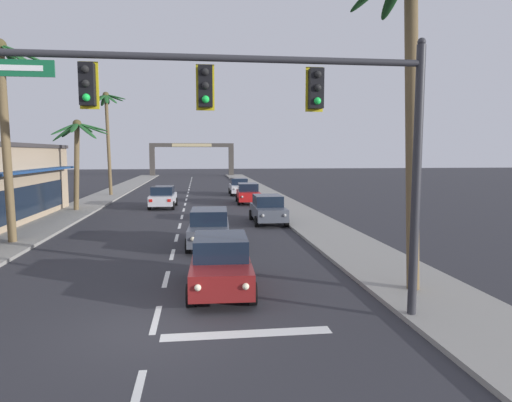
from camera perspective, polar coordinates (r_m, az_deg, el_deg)
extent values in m
plane|color=#2D2D33|center=(11.54, -12.83, -15.46)|extent=(220.00, 220.00, 0.00)
cube|color=gray|center=(31.68, 4.94, -1.44)|extent=(3.20, 110.00, 0.14)
cube|color=gray|center=(32.23, -23.31, -1.79)|extent=(3.20, 110.00, 0.14)
cube|color=silver|center=(8.74, -14.94, -22.91)|extent=(0.16, 2.00, 0.01)
cube|color=silver|center=(12.11, -12.55, -14.40)|extent=(0.16, 2.00, 0.01)
cube|color=silver|center=(15.64, -11.30, -9.64)|extent=(0.16, 2.00, 0.01)
cube|color=silver|center=(19.24, -10.53, -6.64)|extent=(0.16, 2.00, 0.01)
cube|color=silver|center=(22.88, -10.01, -4.60)|extent=(0.16, 2.00, 0.01)
cube|color=silver|center=(26.54, -9.64, -3.11)|extent=(0.16, 2.00, 0.01)
cube|color=silver|center=(30.22, -9.35, -1.99)|extent=(0.16, 2.00, 0.01)
cube|color=silver|center=(33.91, -9.13, -1.11)|extent=(0.16, 2.00, 0.01)
cube|color=silver|center=(37.60, -8.96, -0.40)|extent=(0.16, 2.00, 0.01)
cube|color=silver|center=(41.30, -8.81, 0.18)|extent=(0.16, 2.00, 0.01)
cube|color=silver|center=(45.00, -8.69, 0.66)|extent=(0.16, 2.00, 0.01)
cube|color=silver|center=(48.71, -8.59, 1.07)|extent=(0.16, 2.00, 0.01)
cube|color=silver|center=(52.41, -8.50, 1.43)|extent=(0.16, 2.00, 0.01)
cube|color=silver|center=(56.12, -8.42, 1.73)|extent=(0.16, 2.00, 0.01)
cube|color=silver|center=(59.83, -8.35, 2.00)|extent=(0.16, 2.00, 0.01)
cube|color=silver|center=(63.55, -8.29, 2.24)|extent=(0.16, 2.00, 0.01)
cube|color=silver|center=(67.26, -8.24, 2.45)|extent=(0.16, 2.00, 0.01)
cube|color=silver|center=(70.97, -8.19, 2.64)|extent=(0.16, 2.00, 0.01)
cube|color=silver|center=(74.69, -8.15, 2.81)|extent=(0.16, 2.00, 0.01)
cube|color=silver|center=(78.40, -8.11, 2.96)|extent=(0.16, 2.00, 0.01)
cube|color=silver|center=(10.98, -1.15, -16.43)|extent=(4.00, 0.44, 0.01)
cylinder|color=#2D2D33|center=(11.81, 19.61, 1.78)|extent=(0.22, 0.22, 6.79)
cylinder|color=#2D2D33|center=(10.72, -6.48, 17.57)|extent=(10.31, 0.16, 0.16)
sphere|color=#2D2D33|center=(12.07, 20.23, 18.36)|extent=(0.20, 0.20, 0.20)
cube|color=black|center=(10.94, 7.61, 13.92)|extent=(0.32, 0.26, 0.92)
sphere|color=black|center=(10.86, 7.83, 15.59)|extent=(0.17, 0.17, 0.17)
sphere|color=black|center=(10.81, 7.81, 14.02)|extent=(0.17, 0.17, 0.17)
sphere|color=#1EE54C|center=(10.77, 7.78, 12.44)|extent=(0.17, 0.17, 0.17)
cube|color=yellow|center=(11.10, 7.39, 13.81)|extent=(0.42, 0.03, 1.04)
cube|color=black|center=(10.59, -6.44, 14.20)|extent=(0.32, 0.26, 0.92)
sphere|color=black|center=(10.50, -6.44, 15.93)|extent=(0.17, 0.17, 0.17)
sphere|color=black|center=(10.45, -6.42, 14.31)|extent=(0.17, 0.17, 0.17)
sphere|color=#1EE54C|center=(10.41, -6.40, 12.68)|extent=(0.17, 0.17, 0.17)
cube|color=yellow|center=(10.75, -6.45, 14.08)|extent=(0.42, 0.03, 1.04)
cube|color=black|center=(10.86, -20.58, 13.66)|extent=(0.32, 0.26, 0.92)
sphere|color=black|center=(10.77, -20.82, 15.33)|extent=(0.17, 0.17, 0.17)
sphere|color=black|center=(10.72, -20.75, 13.75)|extent=(0.17, 0.17, 0.17)
sphere|color=#1EE54C|center=(10.69, -20.69, 12.16)|extent=(0.17, 0.17, 0.17)
cube|color=yellow|center=(11.02, -20.38, 13.55)|extent=(0.42, 0.03, 1.04)
cube|color=maroon|center=(14.00, -4.47, -8.54)|extent=(1.91, 4.36, 0.72)
cube|color=black|center=(13.99, -4.51, -5.69)|extent=(1.68, 2.26, 0.64)
cylinder|color=black|center=(12.77, -0.42, -11.65)|extent=(0.24, 0.65, 0.64)
cylinder|color=black|center=(12.75, -8.33, -11.74)|extent=(0.24, 0.65, 0.64)
cylinder|color=black|center=(15.49, -1.31, -8.46)|extent=(0.24, 0.65, 0.64)
cylinder|color=black|center=(15.47, -7.76, -8.53)|extent=(0.24, 0.65, 0.64)
sphere|color=#F9EFC6|center=(11.91, -1.30, -10.76)|extent=(0.18, 0.18, 0.18)
sphere|color=#F9EFC6|center=(11.89, -7.38, -10.83)|extent=(0.18, 0.18, 0.18)
cube|color=red|center=(16.09, -2.22, -6.22)|extent=(0.24, 0.07, 0.20)
cube|color=red|center=(16.08, -6.95, -6.27)|extent=(0.24, 0.07, 0.20)
cube|color=#4C515B|center=(20.51, -5.94, -3.85)|extent=(1.95, 4.37, 0.72)
cube|color=black|center=(20.56, -5.95, -1.91)|extent=(1.70, 2.27, 0.64)
cylinder|color=black|center=(19.19, -3.43, -5.62)|extent=(0.25, 0.65, 0.64)
cylinder|color=black|center=(19.23, -8.60, -5.65)|extent=(0.25, 0.65, 0.64)
cylinder|color=black|center=(21.97, -3.60, -4.12)|extent=(0.25, 0.65, 0.64)
cylinder|color=black|center=(22.01, -8.10, -4.15)|extent=(0.25, 0.65, 0.64)
sphere|color=#F9EFC6|center=(18.36, -4.15, -4.76)|extent=(0.18, 0.18, 0.18)
sphere|color=#F9EFC6|center=(18.39, -8.03, -4.78)|extent=(0.18, 0.18, 0.18)
cube|color=red|center=(22.62, -4.16, -2.65)|extent=(0.24, 0.07, 0.20)
cube|color=red|center=(22.65, -7.50, -2.67)|extent=(0.24, 0.07, 0.20)
cube|color=silver|center=(35.49, -11.67, 0.26)|extent=(1.89, 4.35, 0.72)
cube|color=black|center=(35.28, -11.71, 1.33)|extent=(1.67, 2.25, 0.64)
cylinder|color=black|center=(37.03, -12.75, -0.09)|extent=(0.24, 0.65, 0.64)
cylinder|color=black|center=(36.85, -10.09, -0.06)|extent=(0.24, 0.65, 0.64)
cylinder|color=black|center=(34.23, -13.34, -0.60)|extent=(0.24, 0.65, 0.64)
cylinder|color=black|center=(34.04, -10.46, -0.57)|extent=(0.24, 0.65, 0.64)
sphere|color=#B2B2AD|center=(37.70, -12.25, 0.70)|extent=(0.18, 0.18, 0.18)
sphere|color=#B2B2AD|center=(37.57, -10.38, 0.73)|extent=(0.18, 0.18, 0.18)
cube|color=red|center=(33.43, -13.19, 0.04)|extent=(0.24, 0.07, 0.20)
cube|color=red|center=(33.27, -10.93, 0.07)|extent=(0.24, 0.07, 0.20)
cube|color=silver|center=(45.46, -2.16, 1.64)|extent=(1.80, 4.32, 0.72)
cube|color=black|center=(45.56, -2.18, 2.50)|extent=(1.62, 2.21, 0.64)
cylinder|color=black|center=(44.16, -0.90, 1.04)|extent=(0.23, 0.64, 0.64)
cylinder|color=black|center=(44.01, -3.13, 1.01)|extent=(0.23, 0.64, 0.64)
cylinder|color=black|center=(46.97, -1.25, 1.34)|extent=(0.23, 0.64, 0.64)
cylinder|color=black|center=(46.84, -3.35, 1.32)|extent=(0.23, 0.64, 0.64)
sphere|color=#B2B2AD|center=(43.35, -1.12, 1.53)|extent=(0.18, 0.18, 0.18)
sphere|color=#B2B2AD|center=(43.25, -2.75, 1.51)|extent=(0.18, 0.18, 0.18)
cube|color=red|center=(47.65, -1.58, 1.96)|extent=(0.24, 0.06, 0.20)
cube|color=red|center=(47.55, -3.17, 1.95)|extent=(0.24, 0.06, 0.20)
cube|color=#4C515B|center=(27.14, 1.53, -1.38)|extent=(1.78, 4.31, 0.72)
cube|color=black|center=(27.21, 1.49, 0.08)|extent=(1.61, 2.21, 0.64)
cylinder|color=black|center=(25.95, 3.88, -2.54)|extent=(0.22, 0.64, 0.64)
cylinder|color=black|center=(25.68, 0.09, -2.62)|extent=(0.22, 0.64, 0.64)
cylinder|color=black|center=(28.71, 2.81, -1.70)|extent=(0.22, 0.64, 0.64)
cylinder|color=black|center=(28.47, -0.61, -1.76)|extent=(0.22, 0.64, 0.64)
sphere|color=#B2B2AD|center=(25.11, 3.67, -1.82)|extent=(0.18, 0.18, 0.18)
sphere|color=#B2B2AD|center=(24.91, 0.86, -1.87)|extent=(0.18, 0.18, 0.18)
cube|color=red|center=(29.35, 2.18, -0.62)|extent=(0.24, 0.06, 0.20)
cube|color=red|center=(29.17, -0.38, -0.66)|extent=(0.24, 0.06, 0.20)
cube|color=red|center=(37.79, -1.02, 0.73)|extent=(1.92, 4.36, 0.72)
cube|color=black|center=(37.88, -1.03, 1.78)|extent=(1.68, 2.26, 0.64)
cylinder|color=black|center=(36.49, 0.50, -0.03)|extent=(0.24, 0.65, 0.64)
cylinder|color=black|center=(36.36, -2.21, -0.05)|extent=(0.24, 0.65, 0.64)
cylinder|color=black|center=(39.30, 0.09, 0.41)|extent=(0.24, 0.65, 0.64)
cylinder|color=black|center=(39.18, -2.42, 0.39)|extent=(0.24, 0.65, 0.64)
sphere|color=#B2B2AD|center=(35.68, 0.23, 0.54)|extent=(0.18, 0.18, 0.18)
sphere|color=#B2B2AD|center=(35.58, -1.76, 0.53)|extent=(0.18, 0.18, 0.18)
cube|color=red|center=(39.97, -0.30, 1.17)|extent=(0.24, 0.07, 0.20)
cube|color=red|center=(39.89, -2.19, 1.16)|extent=(0.24, 0.07, 0.20)
cylinder|color=brown|center=(23.36, -29.05, 5.90)|extent=(0.46, 0.37, 8.89)
ellipsoid|color=#1E5123|center=(23.21, -27.47, 16.23)|extent=(2.19, 0.87, 0.99)
ellipsoid|color=#1E5123|center=(23.92, -27.24, 15.58)|extent=(1.96, 1.38, 1.25)
ellipsoid|color=#1E5123|center=(24.64, -28.38, 15.42)|extent=(0.73, 2.15, 1.09)
ellipsoid|color=#1E5123|center=(23.04, -28.01, 15.89)|extent=(1.98, 1.27, 1.29)
cylinder|color=brown|center=(34.69, -21.75, 3.84)|extent=(0.67, 0.36, 6.23)
ellipsoid|color=#1E5123|center=(34.41, -19.95, 8.58)|extent=(2.19, 0.43, 0.92)
ellipsoid|color=#1E5123|center=(35.03, -19.94, 8.77)|extent=(2.13, 1.52, 0.64)
ellipsoid|color=#1E5123|center=(35.65, -20.84, 8.64)|extent=(0.93, 2.27, 0.69)
ellipsoid|color=#1E5123|center=(35.56, -22.55, 8.26)|extent=(1.79, 1.78, 1.08)
ellipsoid|color=#1E5123|center=(35.10, -23.05, 8.01)|extent=(2.00, 0.84, 1.39)
ellipsoid|color=#1E5123|center=(34.06, -23.11, 8.40)|extent=(1.67, 1.92, 1.03)
ellipsoid|color=#1E5123|center=(33.62, -22.02, 8.61)|extent=(0.55, 2.22, 0.88)
ellipsoid|color=#1E5123|center=(33.88, -20.66, 8.31)|extent=(1.84, 1.59, 1.25)
sphere|color=#4C4223|center=(34.69, -21.71, 9.07)|extent=(0.60, 0.60, 0.60)
cylinder|color=brown|center=(46.25, -18.16, 6.58)|extent=(0.49, 0.32, 9.70)
ellipsoid|color=#1E5123|center=(46.23, -17.32, 12.47)|extent=(2.02, 0.75, 0.61)
ellipsoid|color=#1E5123|center=(47.10, -17.45, 12.34)|extent=(1.70, 1.67, 0.60)
ellipsoid|color=#1E5123|center=(47.46, -18.32, 12.09)|extent=(0.54, 1.93, 0.88)
ellipsoid|color=#1E5123|center=(47.39, -18.72, 11.98)|extent=(1.13, 1.83, 1.06)
ellipsoid|color=#1E5123|center=(47.03, -19.41, 12.05)|extent=(1.89, 1.05, 0.98)
ellipsoid|color=#1E5123|center=(46.61, -19.59, 12.11)|extent=(1.91, 0.63, 0.97)
ellipsoid|color=#1E5123|center=(45.77, -19.01, 12.19)|extent=(0.96, 1.87, 1.05)
ellipsoid|color=#1E5123|center=(45.68, -18.40, 12.16)|extent=(0.82, 1.83, 1.15)
ellipsoid|color=#1E5123|center=(45.81, -17.84, 12.20)|extent=(1.55, 1.58, 1.09)
sphere|color=#4C4223|center=(46.59, -18.47, 12.61)|extent=(0.60, 0.60, 0.60)
cylinder|color=brown|center=(13.97, 19.13, 8.18)|extent=(0.81, 0.37, 9.61)
cube|color=navy|center=(28.57, -26.80, 3.38)|extent=(1.00, 15.61, 0.12)
cube|color=black|center=(28.84, -27.43, -0.19)|extent=(0.06, 14.70, 1.80)
cube|color=#423D38|center=(84.27, -13.00, 4.88)|extent=(0.90, 0.90, 5.29)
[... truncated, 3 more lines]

